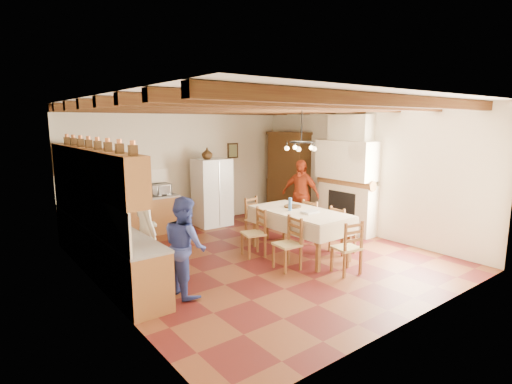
% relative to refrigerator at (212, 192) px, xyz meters
% --- Properties ---
extents(floor, '(6.00, 6.50, 0.02)m').
position_rel_refrigerator_xyz_m(floor, '(-0.55, -2.73, -0.87)').
color(floor, '#4C1513').
rests_on(floor, ground).
extents(ceiling, '(6.00, 6.50, 0.02)m').
position_rel_refrigerator_xyz_m(ceiling, '(-0.55, -2.73, 2.15)').
color(ceiling, silver).
rests_on(ceiling, ground).
extents(wall_back, '(6.00, 0.02, 3.00)m').
position_rel_refrigerator_xyz_m(wall_back, '(-0.55, 0.53, 0.64)').
color(wall_back, beige).
rests_on(wall_back, ground).
extents(wall_front, '(6.00, 0.02, 3.00)m').
position_rel_refrigerator_xyz_m(wall_front, '(-0.55, -5.99, 0.64)').
color(wall_front, beige).
rests_on(wall_front, ground).
extents(wall_left, '(0.02, 6.50, 3.00)m').
position_rel_refrigerator_xyz_m(wall_left, '(-3.56, -2.73, 0.64)').
color(wall_left, beige).
rests_on(wall_left, ground).
extents(wall_right, '(0.02, 6.50, 3.00)m').
position_rel_refrigerator_xyz_m(wall_right, '(2.46, -2.73, 0.64)').
color(wall_right, beige).
rests_on(wall_right, ground).
extents(ceiling_beams, '(6.00, 6.30, 0.16)m').
position_rel_refrigerator_xyz_m(ceiling_beams, '(-0.55, -2.73, 2.05)').
color(ceiling_beams, black).
rests_on(ceiling_beams, ground).
extents(lower_cabinets_left, '(0.60, 4.30, 0.86)m').
position_rel_refrigerator_xyz_m(lower_cabinets_left, '(-3.25, -1.68, -0.43)').
color(lower_cabinets_left, brown).
rests_on(lower_cabinets_left, ground).
extents(lower_cabinets_back, '(2.30, 0.60, 0.86)m').
position_rel_refrigerator_xyz_m(lower_cabinets_back, '(-2.10, 0.22, -0.43)').
color(lower_cabinets_back, brown).
rests_on(lower_cabinets_back, ground).
extents(countertop_left, '(0.62, 4.30, 0.04)m').
position_rel_refrigerator_xyz_m(countertop_left, '(-3.25, -1.68, 0.02)').
color(countertop_left, slate).
rests_on(countertop_left, lower_cabinets_left).
extents(countertop_back, '(2.34, 0.62, 0.04)m').
position_rel_refrigerator_xyz_m(countertop_back, '(-2.10, 0.22, 0.02)').
color(countertop_back, slate).
rests_on(countertop_back, lower_cabinets_back).
extents(backsplash_left, '(0.03, 4.30, 0.60)m').
position_rel_refrigerator_xyz_m(backsplash_left, '(-3.54, -1.68, 0.34)').
color(backsplash_left, silver).
rests_on(backsplash_left, ground).
extents(backsplash_back, '(2.30, 0.03, 0.60)m').
position_rel_refrigerator_xyz_m(backsplash_back, '(-2.10, 0.51, 0.34)').
color(backsplash_back, silver).
rests_on(backsplash_back, ground).
extents(upper_cabinets, '(0.35, 4.20, 0.70)m').
position_rel_refrigerator_xyz_m(upper_cabinets, '(-3.38, -1.68, 0.99)').
color(upper_cabinets, brown).
rests_on(upper_cabinets, ground).
extents(fireplace, '(0.56, 1.60, 2.80)m').
position_rel_refrigerator_xyz_m(fireplace, '(2.17, -2.53, 0.54)').
color(fireplace, beige).
rests_on(fireplace, ground).
extents(wall_picture, '(0.34, 0.03, 0.42)m').
position_rel_refrigerator_xyz_m(wall_picture, '(1.00, 0.50, 0.99)').
color(wall_picture, black).
rests_on(wall_picture, ground).
extents(refrigerator, '(0.88, 0.74, 1.72)m').
position_rel_refrigerator_xyz_m(refrigerator, '(0.00, 0.00, 0.00)').
color(refrigerator, silver).
rests_on(refrigerator, floor).
extents(hutch, '(0.63, 1.33, 2.36)m').
position_rel_refrigerator_xyz_m(hutch, '(2.20, -0.50, 0.32)').
color(hutch, '#3A220E').
rests_on(hutch, floor).
extents(dining_table, '(1.05, 2.05, 0.89)m').
position_rel_refrigerator_xyz_m(dining_table, '(0.17, -3.06, -0.05)').
color(dining_table, '#EEE6CC').
rests_on(dining_table, floor).
extents(chandelier, '(0.47, 0.47, 0.03)m').
position_rel_refrigerator_xyz_m(chandelier, '(0.17, -3.06, 1.39)').
color(chandelier, black).
rests_on(chandelier, ground).
extents(chair_left_near, '(0.44, 0.45, 0.96)m').
position_rel_refrigerator_xyz_m(chair_left_near, '(-0.60, -3.53, -0.38)').
color(chair_left_near, brown).
rests_on(chair_left_near, floor).
extents(chair_left_far, '(0.49, 0.50, 0.96)m').
position_rel_refrigerator_xyz_m(chair_left_far, '(-0.64, -2.59, -0.38)').
color(chair_left_far, brown).
rests_on(chair_left_far, floor).
extents(chair_right_near, '(0.43, 0.45, 0.96)m').
position_rel_refrigerator_xyz_m(chair_right_near, '(0.93, -3.52, -0.38)').
color(chair_right_near, brown).
rests_on(chair_right_near, floor).
extents(chair_right_far, '(0.45, 0.46, 0.96)m').
position_rel_refrigerator_xyz_m(chair_right_far, '(1.00, -2.66, -0.38)').
color(chair_right_far, brown).
rests_on(chair_right_far, floor).
extents(chair_end_near, '(0.48, 0.47, 0.96)m').
position_rel_refrigerator_xyz_m(chair_end_near, '(0.10, -4.31, -0.38)').
color(chair_end_near, brown).
rests_on(chair_end_near, floor).
extents(chair_end_far, '(0.49, 0.48, 0.96)m').
position_rel_refrigerator_xyz_m(chair_end_far, '(0.12, -1.72, -0.38)').
color(chair_end_far, brown).
rests_on(chair_end_far, floor).
extents(person_man, '(0.40, 0.60, 1.63)m').
position_rel_refrigerator_xyz_m(person_man, '(-2.76, -2.38, -0.04)').
color(person_man, silver).
rests_on(person_man, floor).
extents(person_woman_blue, '(0.63, 0.78, 1.53)m').
position_rel_refrigerator_xyz_m(person_woman_blue, '(-2.53, -3.35, -0.09)').
color(person_woman_blue, '#324091').
rests_on(person_woman_blue, floor).
extents(person_woman_red, '(0.70, 1.09, 1.73)m').
position_rel_refrigerator_xyz_m(person_woman_red, '(1.56, -1.63, 0.00)').
color(person_woman_red, '#B13B1B').
rests_on(person_woman_red, floor).
extents(microwave, '(0.49, 0.34, 0.27)m').
position_rel_refrigerator_xyz_m(microwave, '(-1.32, 0.22, 0.18)').
color(microwave, silver).
rests_on(microwave, countertop_back).
extents(fridge_vase, '(0.29, 0.29, 0.28)m').
position_rel_refrigerator_xyz_m(fridge_vase, '(-0.12, 0.00, 1.00)').
color(fridge_vase, '#3A220E').
rests_on(fridge_vase, refrigerator).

